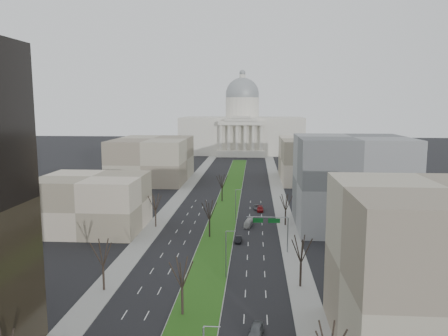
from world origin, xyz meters
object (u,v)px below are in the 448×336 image
at_px(car_grey_far, 257,207).
at_px(box_van, 249,223).
at_px(car_grey_near, 256,330).
at_px(car_black, 238,239).
at_px(car_red, 260,209).

bearing_deg(car_grey_far, box_van, -100.22).
bearing_deg(car_grey_near, car_black, 105.40).
relative_size(car_grey_near, car_grey_far, 0.96).
distance_m(car_red, box_van, 17.04).
xyz_separation_m(car_black, box_van, (2.19, 13.96, 0.23)).
bearing_deg(car_black, car_red, 81.86).
xyz_separation_m(car_grey_near, car_red, (1.27, 72.61, -0.07)).
xyz_separation_m(car_black, car_red, (5.41, 30.69, 0.01)).
height_order(car_black, box_van, box_van).
height_order(car_grey_near, box_van, box_van).
height_order(car_black, car_grey_far, car_black).
bearing_deg(car_grey_near, car_red, 98.76).
height_order(car_red, car_grey_far, car_red).
bearing_deg(car_black, car_grey_near, -82.51).
relative_size(car_grey_far, box_van, 0.71).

